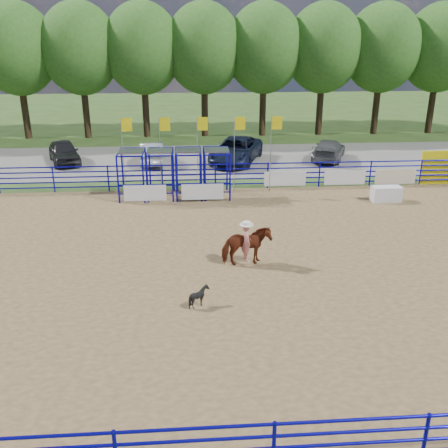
# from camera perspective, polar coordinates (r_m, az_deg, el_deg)

# --- Properties ---
(ground) EXTENTS (120.00, 120.00, 0.00)m
(ground) POSITION_cam_1_polar(r_m,az_deg,el_deg) (19.27, 0.69, -4.66)
(ground) COLOR #446327
(ground) RESTS_ON ground
(arena_dirt) EXTENTS (30.00, 20.00, 0.02)m
(arena_dirt) POSITION_cam_1_polar(r_m,az_deg,el_deg) (19.27, 0.69, -4.63)
(arena_dirt) COLOR olive
(arena_dirt) RESTS_ON ground
(gravel_strip) EXTENTS (40.00, 10.00, 0.01)m
(gravel_strip) POSITION_cam_1_polar(r_m,az_deg,el_deg) (35.35, -1.63, 7.30)
(gravel_strip) COLOR gray
(gravel_strip) RESTS_ON ground
(announcer_table) EXTENTS (1.51, 0.71, 0.80)m
(announcer_table) POSITION_cam_1_polar(r_m,az_deg,el_deg) (27.69, 18.04, 3.29)
(announcer_table) COLOR silver
(announcer_table) RESTS_ON arena_dirt
(horse_and_rider) EXTENTS (1.94, 1.11, 2.48)m
(horse_and_rider) POSITION_cam_1_polar(r_m,az_deg,el_deg) (18.89, 2.57, -2.22)
(horse_and_rider) COLOR maroon
(horse_and_rider) RESTS_ON arena_dirt
(calf) EXTENTS (0.71, 0.65, 0.70)m
(calf) POSITION_cam_1_polar(r_m,az_deg,el_deg) (16.33, -2.87, -8.24)
(calf) COLOR black
(calf) RESTS_ON arena_dirt
(car_a) EXTENTS (3.17, 4.76, 1.51)m
(car_a) POSITION_cam_1_polar(r_m,az_deg,el_deg) (36.11, -17.82, 7.84)
(car_a) COLOR black
(car_a) RESTS_ON gravel_strip
(car_b) EXTENTS (1.75, 4.40, 1.42)m
(car_b) POSITION_cam_1_polar(r_m,az_deg,el_deg) (34.74, -8.25, 8.07)
(car_b) COLOR #919399
(car_b) RESTS_ON gravel_strip
(car_c) EXTENTS (4.59, 6.52, 1.65)m
(car_c) POSITION_cam_1_polar(r_m,az_deg,el_deg) (34.63, 1.38, 8.43)
(car_c) COLOR black
(car_c) RESTS_ON gravel_strip
(car_d) EXTENTS (3.63, 5.17, 1.39)m
(car_d) POSITION_cam_1_polar(r_m,az_deg,el_deg) (36.09, 11.88, 8.29)
(car_d) COLOR #505052
(car_d) RESTS_ON gravel_strip
(perimeter_fence) EXTENTS (30.10, 20.10, 1.50)m
(perimeter_fence) POSITION_cam_1_polar(r_m,az_deg,el_deg) (18.96, 0.70, -2.62)
(perimeter_fence) COLOR #0C07A1
(perimeter_fence) RESTS_ON ground
(chute_assembly) EXTENTS (19.32, 2.41, 4.20)m
(chute_assembly) POSITION_cam_1_polar(r_m,az_deg,el_deg) (27.10, -4.90, 5.74)
(chute_assembly) COLOR #0C07A1
(chute_assembly) RESTS_ON ground
(treeline) EXTENTS (56.40, 6.40, 11.24)m
(treeline) POSITION_cam_1_polar(r_m,az_deg,el_deg) (43.35, -2.32, 19.87)
(treeline) COLOR #3F2B19
(treeline) RESTS_ON ground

